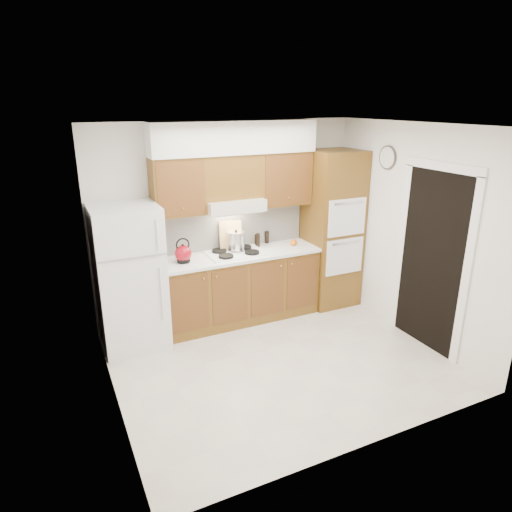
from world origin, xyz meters
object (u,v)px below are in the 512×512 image
at_px(fridge, 130,278).
at_px(oven_cabinet, 332,229).
at_px(kettle, 183,254).
at_px(stock_pot, 236,241).

xyz_separation_m(fridge, oven_cabinet, (2.85, 0.03, 0.24)).
distance_m(kettle, stock_pot, 0.77).
height_order(kettle, stock_pot, stock_pot).
xyz_separation_m(kettle, stock_pot, (0.76, 0.12, 0.03)).
bearing_deg(kettle, stock_pot, 26.69).
bearing_deg(oven_cabinet, stock_pot, 175.21).
distance_m(fridge, oven_cabinet, 2.86).
bearing_deg(stock_pot, oven_cabinet, -4.79).
bearing_deg(oven_cabinet, fridge, -179.30).
bearing_deg(fridge, oven_cabinet, 0.70).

